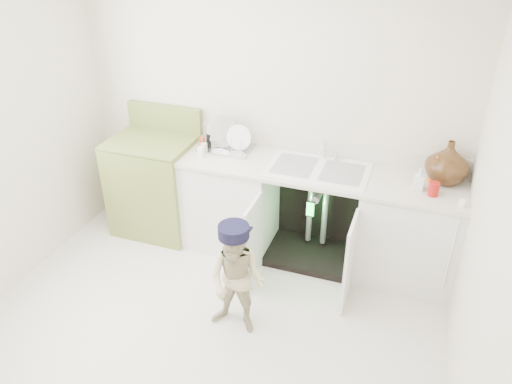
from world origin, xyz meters
The scene contains 5 objects.
ground centered at (0.00, 0.00, 0.00)m, with size 3.50×3.50×0.00m, color silver.
room_shell centered at (0.00, 0.00, 1.25)m, with size 6.00×5.50×1.26m.
counter_run centered at (0.59, 1.21, 0.48)m, with size 2.44×1.02×1.25m.
avocado_stove centered at (-1.02, 1.18, 0.49)m, with size 0.76×0.65×1.19m.
repair_worker centered at (0.23, 0.14, 0.47)m, with size 0.62×0.91×0.92m.
Camera 1 is at (1.30, -2.47, 2.84)m, focal length 35.00 mm.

